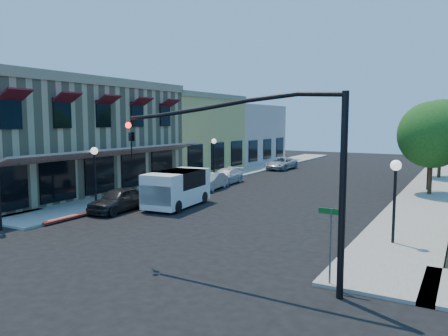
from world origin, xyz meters
The scene contains 20 objects.
ground centered at (0.00, 0.00, 0.00)m, with size 120.00×120.00×0.00m, color black.
sidewalk_left centered at (-8.75, 27.00, 0.06)m, with size 3.50×50.00×0.12m, color gray.
sidewalk_right centered at (8.75, 27.00, 0.06)m, with size 3.50×50.00×0.12m, color gray.
curb_red_strip centered at (-6.90, 8.00, 0.00)m, with size 0.25×10.00×0.06m, color maroon.
corner_brick_building centered at (-15.45, 11.00, 4.01)m, with size 11.77×18.20×8.10m.
yellow_stucco_building centered at (-15.50, 26.00, 3.80)m, with size 10.00×12.00×7.60m, color tan.
pink_stucco_building centered at (-15.50, 38.00, 3.50)m, with size 10.00×12.00×7.00m, color #CAA199.
street_tree_a centered at (8.80, 22.00, 4.19)m, with size 4.56×4.56×6.48m.
street_tree_b centered at (8.80, 32.00, 4.54)m, with size 4.94×4.94×7.02m.
signal_mast_arm centered at (5.86, 1.50, 4.09)m, with size 8.01×0.39×6.00m.
street_name_sign centered at (7.50, 2.20, 1.70)m, with size 0.80×0.06×2.50m.
lamppost_left_near centered at (-8.50, 8.00, 2.74)m, with size 0.44×0.44×3.57m.
lamppost_left_far centered at (-8.50, 22.00, 2.74)m, with size 0.44×0.44×3.57m.
lamppost_right_near centered at (8.50, 8.00, 2.74)m, with size 0.44×0.44×3.57m.
lamppost_right_far centered at (8.50, 24.00, 2.74)m, with size 0.44×0.44×3.57m.
white_van centered at (-4.11, 10.25, 1.24)m, with size 2.54×5.01×2.14m.
parked_car_a centered at (-6.20, 7.51, 0.68)m, with size 1.61×4.00×1.36m, color black.
parked_car_b centered at (-5.69, 16.85, 0.61)m, with size 1.30×3.73×1.23m, color #A6A9AB.
parked_car_c centered at (-6.20, 20.00, 0.61)m, with size 1.72×4.23×1.23m, color silver.
parked_car_d centered at (-6.20, 32.00, 0.64)m, with size 2.12×4.60×1.28m, color silver.
Camera 1 is at (11.10, -10.85, 5.19)m, focal length 35.00 mm.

